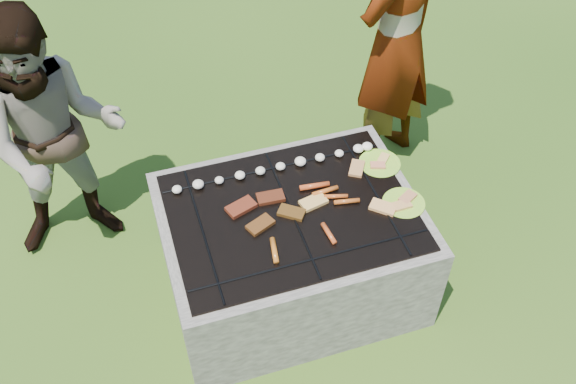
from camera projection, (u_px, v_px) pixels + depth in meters
name	position (u px, v px, depth m)	size (l,w,h in m)	color
lawn	(291.00, 283.00, 3.64)	(60.00, 60.00, 0.00)	#204310
fire_pit	(291.00, 252.00, 3.44)	(1.30, 1.00, 0.62)	gray
mushrooms	(283.00, 166.00, 3.40)	(1.11, 0.06, 0.04)	#ECE4C8
pork_slabs	(264.00, 210.00, 3.19)	(0.39, 0.26, 0.02)	#9D381C
sausages	(318.00, 208.00, 3.19)	(0.53, 0.44, 0.03)	#CD4C21
bread_on_grate	(349.00, 194.00, 3.27)	(0.47, 0.44, 0.02)	tan
plate_far	(380.00, 164.00, 3.44)	(0.27, 0.27, 0.03)	#EFFC3C
plate_near	(404.00, 203.00, 3.24)	(0.24, 0.24, 0.03)	#ECFF3C
cook	(397.00, 41.00, 3.76)	(0.65, 0.42, 1.77)	gray
bystander	(56.00, 140.00, 3.35)	(0.74, 0.57, 1.52)	#A49289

